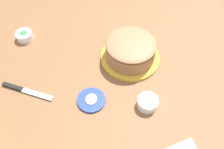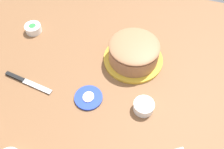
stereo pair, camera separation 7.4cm
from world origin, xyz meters
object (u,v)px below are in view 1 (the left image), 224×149
object	(u,v)px
frosted_cake	(130,51)
sprinkle_bowl_green	(24,35)
frosting_tub_lid	(91,100)
sprinkle_bowl_pink	(148,103)
spreading_knife	(23,90)

from	to	relation	value
frosted_cake	sprinkle_bowl_green	world-z (taller)	frosted_cake
frosted_cake	frosting_tub_lid	bearing A→B (deg)	-25.45
frosting_tub_lid	sprinkle_bowl_green	bearing A→B (deg)	-124.66
sprinkle_bowl_green	sprinkle_bowl_pink	world-z (taller)	sprinkle_bowl_pink
frosted_cake	sprinkle_bowl_pink	bearing A→B (deg)	24.38
frosting_tub_lid	spreading_knife	xyz separation A→B (m)	(0.01, -0.30, -0.00)
spreading_knife	sprinkle_bowl_pink	xyz separation A→B (m)	(-0.03, 0.53, 0.02)
spreading_knife	sprinkle_bowl_green	bearing A→B (deg)	-158.92
sprinkle_bowl_green	frosted_cake	bearing A→B (deg)	87.08
sprinkle_bowl_green	sprinkle_bowl_pink	xyz separation A→B (m)	(0.26, 0.64, 0.00)
frosting_tub_lid	spreading_knife	distance (m)	0.30
frosting_tub_lid	sprinkle_bowl_green	xyz separation A→B (m)	(-0.28, -0.41, 0.02)
frosting_tub_lid	sprinkle_bowl_pink	size ratio (longest dim) A/B	1.42
frosted_cake	spreading_knife	xyz separation A→B (m)	(0.26, -0.42, -0.05)
frosted_cake	sprinkle_bowl_green	bearing A→B (deg)	-92.92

